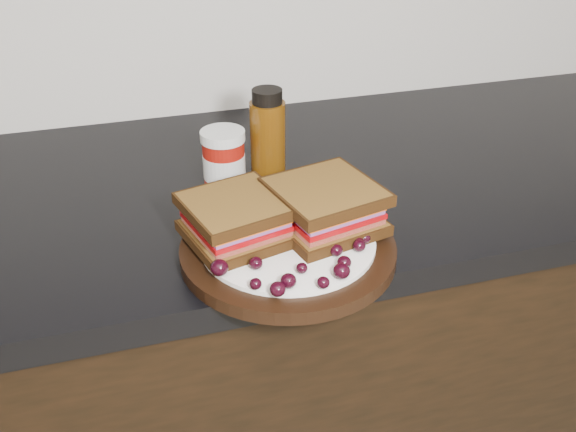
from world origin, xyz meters
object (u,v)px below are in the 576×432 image
object	(u,v)px
plate	(288,250)
oil_bottle	(268,137)
sandwich_left	(236,220)
condiment_jar	(224,161)

from	to	relation	value
plate	oil_bottle	size ratio (longest dim) A/B	1.85
plate	sandwich_left	bearing A→B (deg)	159.35
sandwich_left	oil_bottle	bearing A→B (deg)	49.25
sandwich_left	oil_bottle	size ratio (longest dim) A/B	0.80
sandwich_left	oil_bottle	distance (m)	0.21
sandwich_left	plate	bearing A→B (deg)	-35.15
condiment_jar	sandwich_left	bearing A→B (deg)	-96.49
plate	condiment_jar	size ratio (longest dim) A/B	2.86
sandwich_left	oil_bottle	world-z (taller)	oil_bottle
condiment_jar	oil_bottle	distance (m)	0.08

